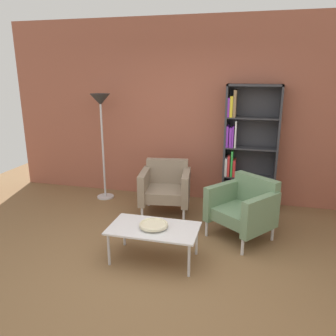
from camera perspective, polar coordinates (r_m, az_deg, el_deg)
name	(u,v)px	position (r m, az deg, el deg)	size (l,w,h in m)	color
ground_plane	(150,276)	(3.72, -3.05, -17.83)	(8.32, 8.32, 0.00)	brown
brick_back_panel	(194,112)	(5.52, 4.49, 9.52)	(6.40, 0.12, 2.90)	#9E5642
bookshelf_tall	(245,149)	(5.32, 12.88, 3.11)	(0.80, 0.30, 1.90)	#333338
coffee_table_low	(154,230)	(3.82, -2.45, -10.48)	(1.00, 0.56, 0.40)	silver
decorative_bowl	(154,225)	(3.79, -2.46, -9.58)	(0.32, 0.32, 0.05)	beige
armchair_near_window	(166,186)	(5.05, -0.41, -3.12)	(0.80, 0.75, 0.78)	gray
armchair_corner_red	(244,207)	(4.41, 12.77, -6.47)	(0.95, 0.94, 0.78)	slate
floor_lamp_torchiere	(101,112)	(5.53, -11.33, 9.26)	(0.32, 0.32, 1.74)	silver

